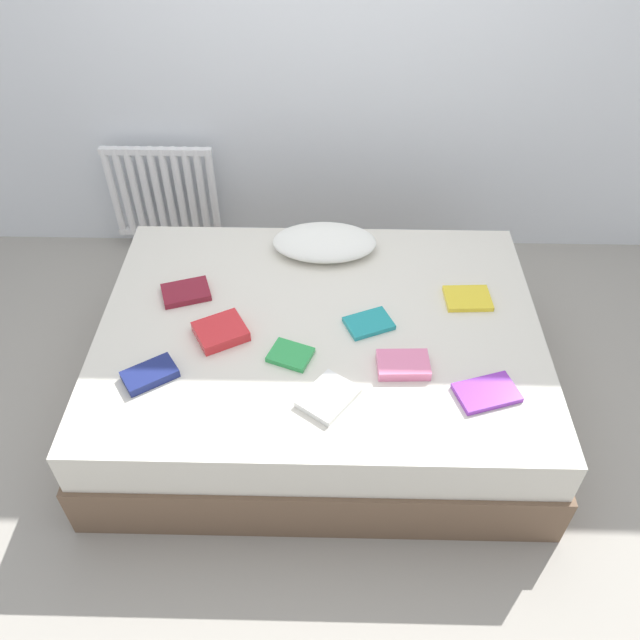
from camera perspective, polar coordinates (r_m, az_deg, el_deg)
name	(u,v)px	position (r m, az deg, el deg)	size (l,w,h in m)	color
ground_plane	(320,397)	(3.20, -0.02, -6.87)	(8.00, 8.00, 0.00)	#9E998E
back_wall	(326,8)	(3.55, 0.51, 26.09)	(6.00, 0.10, 2.80)	silver
bed	(320,363)	(3.01, -0.02, -3.87)	(2.00, 1.50, 0.50)	brown
radiator	(163,193)	(3.96, -13.82, 10.95)	(0.64, 0.04, 0.59)	white
pillow	(325,242)	(3.21, 0.41, 6.97)	(0.52, 0.32, 0.10)	white
textbook_red	(221,332)	(2.80, -8.86, -1.02)	(0.21, 0.18, 0.05)	red
textbook_pink	(403,365)	(2.65, 7.44, -3.99)	(0.21, 0.14, 0.04)	pink
textbook_yellow	(468,298)	(3.02, 13.06, 1.90)	(0.21, 0.16, 0.02)	yellow
textbook_teal	(369,323)	(2.83, 4.38, -0.26)	(0.20, 0.14, 0.02)	teal
textbook_maroon	(186,292)	(3.03, -11.89, 2.44)	(0.21, 0.15, 0.03)	maroon
textbook_green	(290,355)	(2.69, -2.66, -3.13)	(0.17, 0.14, 0.02)	green
textbook_purple	(487,393)	(2.63, 14.67, -6.31)	(0.24, 0.15, 0.02)	purple
textbook_white	(328,397)	(2.53, 0.75, -6.91)	(0.22, 0.17, 0.03)	white
textbook_navy	(150,374)	(2.69, -14.96, -4.72)	(0.21, 0.12, 0.04)	navy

